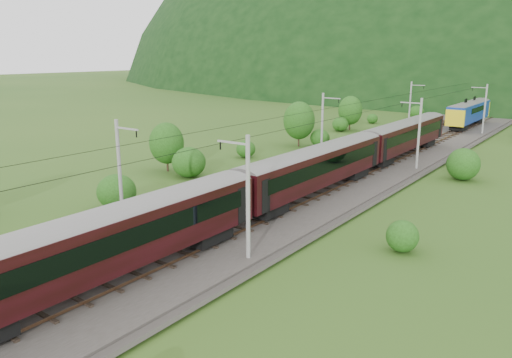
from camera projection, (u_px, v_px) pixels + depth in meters
The scene contains 14 objects.
ground at pixel (180, 241), 35.83m from camera, with size 600.00×600.00×0.00m, color #2B5019.
railbed at pixel (261, 206), 43.61m from camera, with size 14.00×220.00×0.30m, color #38332D.
track_left at pixel (239, 199), 44.94m from camera, with size 2.40×220.00×0.27m.
track_right at pixel (284, 208), 42.18m from camera, with size 2.40×220.00×0.27m.
catenary_left at pixel (323, 123), 63.26m from camera, with size 2.54×192.28×8.00m.
catenary_right at pixel (418, 132), 56.25m from camera, with size 2.54×192.28×8.00m.
overhead_wires at pixel (261, 127), 41.91m from camera, with size 4.83×198.00×0.03m.
mountain_ridge at pixel (366, 73), 339.22m from camera, with size 336.00×280.00×132.00m, color black.
train at pixel (237, 188), 36.43m from camera, with size 3.03×143.86×5.27m.
hazard_post_near at pixel (320, 172), 52.64m from camera, with size 0.14×0.14×1.35m, color red.
hazard_post_far at pixel (404, 143), 68.74m from camera, with size 0.18×0.18×1.70m, color red.
signal at pixel (377, 136), 72.99m from camera, with size 0.20×0.20×1.85m.
vegetation_left at pixel (223, 143), 60.22m from camera, with size 12.78×144.30×6.47m.
vegetation_right at pixel (483, 163), 54.68m from camera, with size 6.07×103.35×3.16m.
Camera 1 is at (24.33, -23.89, 13.10)m, focal length 35.00 mm.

